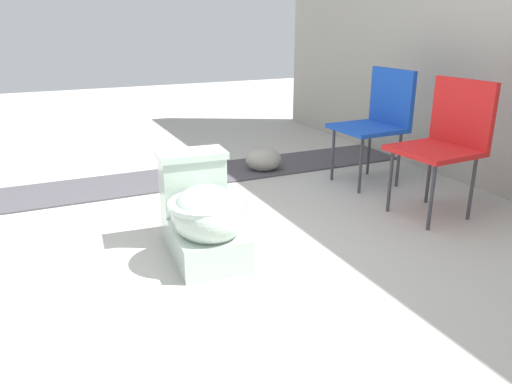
# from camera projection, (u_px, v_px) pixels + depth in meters

# --- Properties ---
(ground_plane) EXTENTS (14.00, 14.00, 0.00)m
(ground_plane) POSITION_uv_depth(u_px,v_px,m) (166.00, 261.00, 2.55)
(ground_plane) COLOR #A8A59E
(gravel_strip) EXTENTS (0.56, 8.00, 0.01)m
(gravel_strip) POSITION_uv_depth(u_px,v_px,m) (184.00, 177.00, 3.89)
(gravel_strip) COLOR #423F44
(gravel_strip) RESTS_ON ground
(toilet) EXTENTS (0.66, 0.42, 0.52)m
(toilet) POSITION_uv_depth(u_px,v_px,m) (203.00, 215.00, 2.56)
(toilet) COLOR #B2C6B7
(toilet) RESTS_ON ground
(folding_chair_left) EXTENTS (0.45, 0.45, 0.83)m
(folding_chair_left) POSITION_uv_depth(u_px,v_px,m) (379.00, 115.00, 3.64)
(folding_chair_left) COLOR #1947B2
(folding_chair_left) RESTS_ON ground
(folding_chair_middle) EXTENTS (0.47, 0.47, 0.83)m
(folding_chair_middle) POSITION_uv_depth(u_px,v_px,m) (448.00, 134.00, 3.03)
(folding_chair_middle) COLOR red
(folding_chair_middle) RESTS_ON ground
(boulder_near) EXTENTS (0.33, 0.36, 0.19)m
(boulder_near) POSITION_uv_depth(u_px,v_px,m) (264.00, 160.00, 4.03)
(boulder_near) COLOR gray
(boulder_near) RESTS_ON ground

